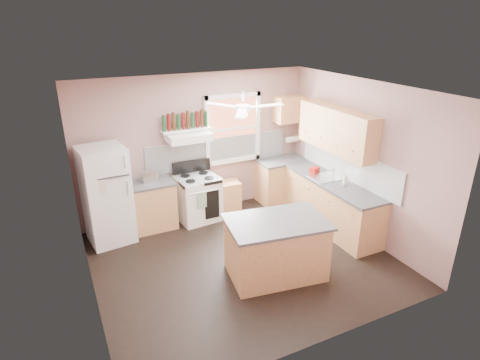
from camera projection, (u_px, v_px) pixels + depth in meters
name	position (u px, v px, depth m)	size (l,w,h in m)	color
floor	(243.00, 259.00, 6.45)	(4.50, 4.50, 0.00)	black
ceiling	(243.00, 90.00, 5.43)	(4.50, 4.50, 0.00)	white
wall_back	(196.00, 145.00, 7.62)	(4.50, 0.05, 2.70)	gray
wall_right	(362.00, 160.00, 6.86)	(0.05, 4.00, 2.70)	gray
wall_left	(80.00, 212.00, 5.02)	(0.05, 4.00, 2.70)	gray
backsplash_back	(219.00, 151.00, 7.84)	(2.90, 0.03, 0.55)	white
backsplash_right	(347.00, 164.00, 7.16)	(0.03, 2.60, 0.55)	white
window_view	(232.00, 129.00, 7.80)	(1.00, 0.02, 1.20)	brown
window_frame	(233.00, 129.00, 7.78)	(1.16, 0.07, 1.36)	white
refrigerator	(107.00, 195.00, 6.71)	(0.71, 0.69, 1.68)	white
base_cabinet_left	(149.00, 206.00, 7.27)	(0.90, 0.60, 0.86)	#AF7A48
counter_left	(147.00, 183.00, 7.10)	(0.92, 0.62, 0.04)	#414143
toaster	(150.00, 177.00, 7.11)	(0.28, 0.16, 0.18)	silver
stove	(198.00, 198.00, 7.58)	(0.75, 0.64, 0.86)	white
range_hood	(188.00, 137.00, 7.20)	(0.78, 0.50, 0.14)	white
bottle_shelf	(186.00, 130.00, 7.26)	(0.90, 0.26, 0.03)	white
cart	(225.00, 197.00, 7.99)	(0.58, 0.38, 0.58)	#AF7A48
base_cabinet_corner	(282.00, 181.00, 8.41)	(1.00, 0.60, 0.86)	#AF7A48
base_cabinet_right	(331.00, 205.00, 7.32)	(0.60, 2.20, 0.86)	#AF7A48
counter_corner	(282.00, 160.00, 8.24)	(1.02, 0.62, 0.04)	#414143
counter_right	(333.00, 182.00, 7.15)	(0.62, 2.22, 0.04)	#414143
sink	(326.00, 178.00, 7.31)	(0.55, 0.45, 0.03)	silver
faucet	(333.00, 173.00, 7.34)	(0.03, 0.03, 0.14)	silver
upper_cabinet_right	(336.00, 130.00, 7.03)	(0.33, 1.80, 0.76)	#AF7A48
upper_cabinet_corner	(290.00, 109.00, 8.04)	(0.60, 0.33, 0.52)	#AF7A48
paper_towel	(292.00, 139.00, 8.36)	(0.12, 0.12, 0.26)	white
island	(276.00, 249.00, 5.93)	(1.36, 0.86, 0.86)	#AF7A48
island_top	(277.00, 222.00, 5.76)	(1.44, 0.94, 0.04)	#414143
ceiling_fan_hub	(243.00, 108.00, 5.52)	(0.20, 0.20, 0.08)	white
soap_bottle	(345.00, 179.00, 6.94)	(0.09, 0.09, 0.22)	silver
red_caddy	(315.00, 170.00, 7.53)	(0.18, 0.12, 0.10)	#B61A0F
wine_bottles	(186.00, 121.00, 7.20)	(0.86, 0.06, 0.31)	#143819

